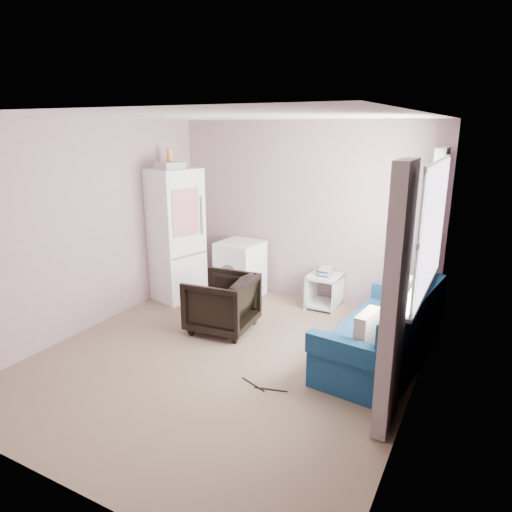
% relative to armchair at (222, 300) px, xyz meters
% --- Properties ---
extents(room, '(3.84, 4.24, 2.54)m').
position_rel_armchair_xyz_m(room, '(0.44, -0.59, 0.87)').
color(room, '#887159').
rests_on(room, ground).
extents(armchair, '(0.76, 0.80, 0.76)m').
position_rel_armchair_xyz_m(armchair, '(0.00, 0.00, 0.00)').
color(armchair, black).
rests_on(armchair, ground).
extents(fridge, '(0.79, 0.79, 2.12)m').
position_rel_armchair_xyz_m(fridge, '(-1.18, 0.64, 0.57)').
color(fridge, white).
rests_on(fridge, ground).
extents(washing_machine, '(0.62, 0.62, 0.82)m').
position_rel_armchair_xyz_m(washing_machine, '(-0.38, 1.12, 0.05)').
color(washing_machine, white).
rests_on(washing_machine, ground).
extents(side_table, '(0.43, 0.43, 0.58)m').
position_rel_armchair_xyz_m(side_table, '(0.87, 1.25, -0.11)').
color(side_table, silver).
rests_on(side_table, ground).
extents(sofa, '(1.03, 1.90, 0.81)m').
position_rel_armchair_xyz_m(sofa, '(1.96, 0.09, -0.08)').
color(sofa, navy).
rests_on(sofa, ground).
extents(window_dressing, '(0.17, 2.62, 2.18)m').
position_rel_armchair_xyz_m(window_dressing, '(2.20, 0.11, 0.73)').
color(window_dressing, white).
rests_on(window_dressing, ground).
extents(floor_cables, '(0.51, 0.13, 0.01)m').
position_rel_armchair_xyz_m(floor_cables, '(1.03, -0.94, -0.37)').
color(floor_cables, black).
rests_on(floor_cables, ground).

